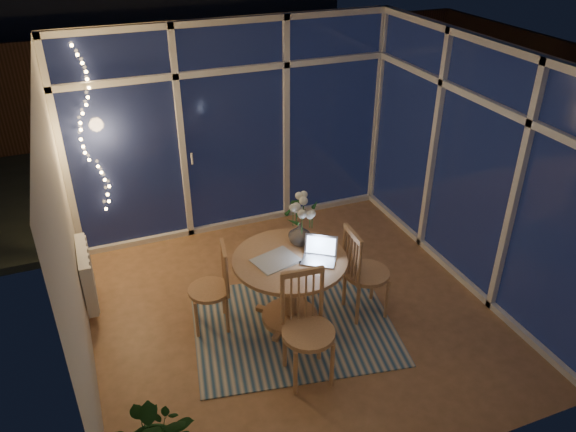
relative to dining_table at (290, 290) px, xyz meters
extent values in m
plane|color=brown|center=(0.10, 0.07, -0.38)|extent=(4.00, 4.00, 0.00)
plane|color=white|center=(0.10, 0.07, 2.22)|extent=(4.00, 4.00, 0.00)
cube|color=beige|center=(0.10, 2.07, 0.92)|extent=(4.00, 0.04, 2.60)
cube|color=beige|center=(0.10, -1.93, 0.92)|extent=(4.00, 0.04, 2.60)
cube|color=beige|center=(-1.90, 0.07, 0.92)|extent=(0.04, 4.00, 2.60)
cube|color=beige|center=(2.10, 0.07, 0.92)|extent=(0.04, 4.00, 2.60)
cube|color=silver|center=(0.10, 2.03, 0.92)|extent=(4.00, 0.10, 2.60)
cube|color=silver|center=(2.06, 0.07, 0.92)|extent=(0.10, 4.00, 2.60)
cube|color=silver|center=(-1.84, 0.97, 0.02)|extent=(0.10, 0.70, 0.58)
cube|color=black|center=(0.60, 5.07, -0.44)|extent=(12.00, 6.00, 0.10)
cube|color=#321F12|center=(0.10, 5.57, 0.52)|extent=(11.00, 0.08, 1.80)
sphere|color=#16321B|center=(-0.70, 3.47, 0.07)|extent=(0.90, 0.90, 0.90)
cube|color=beige|center=(0.00, -0.10, -0.37)|extent=(2.20, 1.88, 0.01)
cylinder|color=#A87A4C|center=(0.00, 0.00, 0.00)|extent=(1.28, 1.28, 0.75)
cube|color=#A87A4C|center=(-0.76, 0.21, 0.09)|extent=(0.49, 0.49, 0.92)
cube|color=#A87A4C|center=(0.76, -0.16, 0.13)|extent=(0.49, 0.49, 1.02)
cube|color=#A87A4C|center=(-0.13, -0.77, 0.15)|extent=(0.53, 0.53, 1.05)
imported|color=silver|center=(0.18, 0.21, 0.48)|extent=(0.23, 0.23, 0.21)
imported|color=silver|center=(0.43, 0.10, 0.39)|extent=(0.18, 0.18, 0.04)
cube|color=beige|center=(-0.10, -0.03, 0.38)|extent=(0.46, 0.39, 0.01)
cube|color=black|center=(0.11, -0.11, 0.38)|extent=(0.11, 0.06, 0.01)
camera|label=1|loc=(-1.65, -4.10, 3.37)|focal=35.00mm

